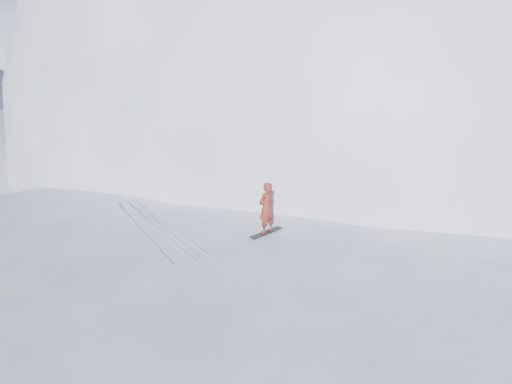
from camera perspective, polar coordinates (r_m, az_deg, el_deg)
ground at (r=13.52m, az=-7.96°, el=-20.68°), size 400.00×400.00×0.00m
near_ridge at (r=16.05m, az=-6.70°, el=-13.42°), size 36.00×28.00×4.80m
summit_peak at (r=44.21m, az=13.43°, el=7.54°), size 60.00×56.00×56.00m
peak_shoulder at (r=33.59m, az=1.55°, el=4.41°), size 28.00×24.00×18.00m
wind_bumps at (r=15.13m, az=-11.87°, el=-16.02°), size 16.00×14.40×1.00m
snowboard at (r=15.09m, az=1.29°, el=-5.09°), size 1.30×0.74×0.02m
snowboarder at (r=14.75m, az=1.31°, el=-2.01°), size 0.74×0.63×1.72m
board_tracks at (r=15.93m, az=-12.48°, el=-4.17°), size 2.44×5.89×0.04m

